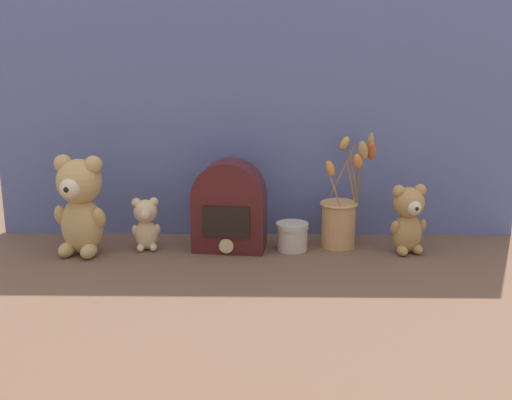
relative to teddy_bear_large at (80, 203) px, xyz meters
name	(u,v)px	position (x,y,z in m)	size (l,w,h in m)	color
ground_plane	(256,253)	(0.43, 0.01, -0.13)	(4.00, 4.00, 0.00)	brown
backdrop_wall	(257,93)	(0.43, 0.18, 0.25)	(1.39, 0.02, 0.77)	slate
teddy_bear_large	(80,203)	(0.00, 0.00, 0.00)	(0.14, 0.13, 0.25)	tan
teddy_bear_medium	(408,218)	(0.81, 0.02, -0.04)	(0.10, 0.09, 0.18)	tan
teddy_bear_small	(146,223)	(0.15, 0.04, -0.06)	(0.08, 0.07, 0.14)	#DBBC84
flower_vase	(341,214)	(0.65, 0.07, -0.04)	(0.14, 0.16, 0.30)	tan
vintage_radio	(229,208)	(0.37, 0.04, -0.02)	(0.19, 0.12, 0.23)	#4C1919
decorative_tin_tall	(292,236)	(0.52, 0.04, -0.09)	(0.08, 0.08, 0.07)	beige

